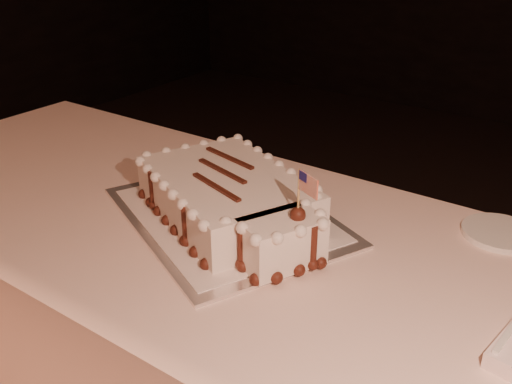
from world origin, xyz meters
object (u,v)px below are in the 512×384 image
Objects in this scene: side_plate at (500,233)px; sheet_cake at (233,200)px; banquet_table at (276,383)px; cake_board at (227,216)px.

sheet_cake is at bearing -150.13° from side_plate.
cake_board is (-0.16, 0.04, 0.38)m from banquet_table.
sheet_cake reaches higher than side_plate.
sheet_cake is (0.03, -0.01, 0.05)m from cake_board.
banquet_table is 4.49× the size of cake_board.
banquet_table is 15.05× the size of side_plate.
side_plate is (0.36, 0.31, 0.38)m from banquet_table.
banquet_table is at bearing -9.87° from sheet_cake.
cake_board is at bearing 167.67° from banquet_table.
sheet_cake is 0.58m from side_plate.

